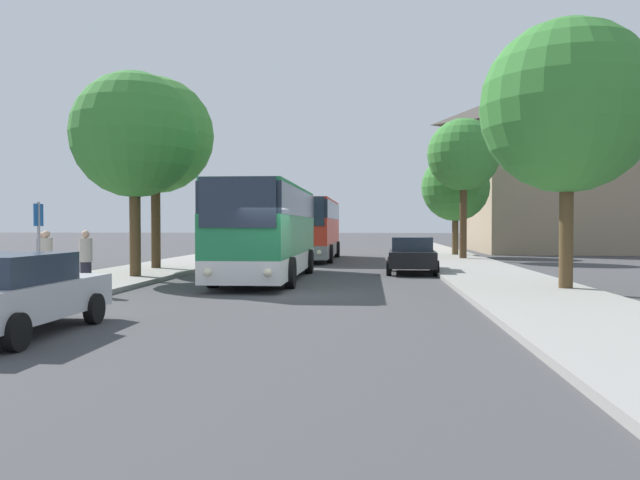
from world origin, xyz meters
The scene contains 17 objects.
ground_plane centered at (0.00, 0.00, 0.00)m, with size 300.00×300.00×0.00m, color #424244.
sidewalk_left centered at (-7.00, 0.00, 0.07)m, with size 4.00×120.00×0.15m, color gray.
sidewalk_right centered at (7.00, 0.00, 0.07)m, with size 4.00×120.00×0.15m, color gray.
building_right_background centered at (18.71, 31.74, 7.21)m, with size 16.67×15.00×14.41m.
bus_front centered at (-1.36, 4.44, 1.82)m, with size 2.82×10.46×3.40m.
bus_middle centered at (-1.06, 17.65, 1.84)m, with size 2.90×10.55×3.45m.
parked_car_left_curb centered at (-4.00, -7.45, 0.77)m, with size 2.01×4.49×1.48m.
parked_car_right_near centered at (4.12, 8.01, 0.78)m, with size 2.19×4.22×1.51m.
bus_stop_sign centered at (-6.44, -2.13, 1.69)m, with size 0.08×0.45×2.48m.
pedestrian_waiting_near centered at (-7.93, 0.75, 0.97)m, with size 0.36×0.36×1.64m.
pedestrian_waiting_far centered at (-7.42, 0.04, 1.00)m, with size 0.36×0.36×1.69m.
pedestrian_walking_back centered at (-5.60, -1.15, 1.01)m, with size 0.36×0.36×1.71m.
tree_left_near centered at (-6.14, 3.89, 5.27)m, with size 4.56×4.56×7.42m.
tree_left_far centered at (-6.93, 8.27, 5.89)m, with size 5.04×5.04×8.28m.
tree_right_near centered at (7.69, 22.06, 4.41)m, with size 4.30×4.30×6.42m.
tree_right_mid centered at (7.56, 17.60, 5.96)m, with size 4.07×4.07×7.88m.
tree_right_far centered at (8.18, 0.78, 5.47)m, with size 5.06×5.06×7.87m.
Camera 1 is at (2.53, -18.14, 1.99)m, focal length 35.00 mm.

